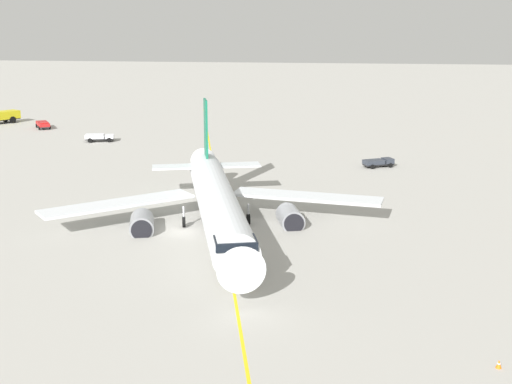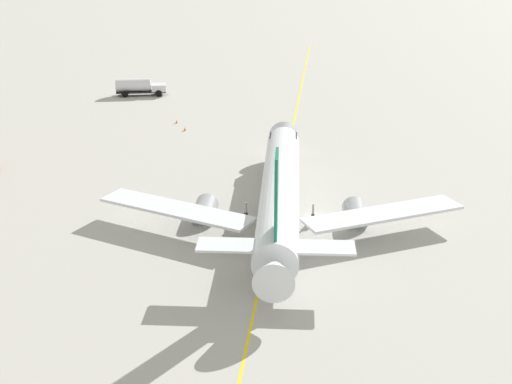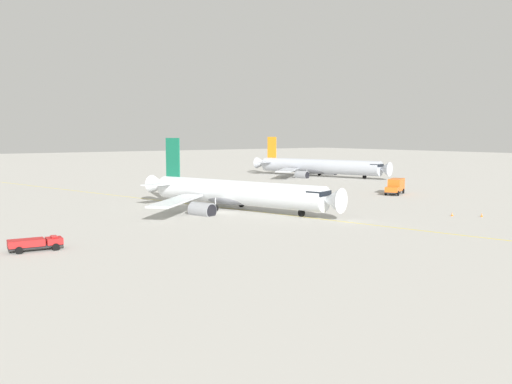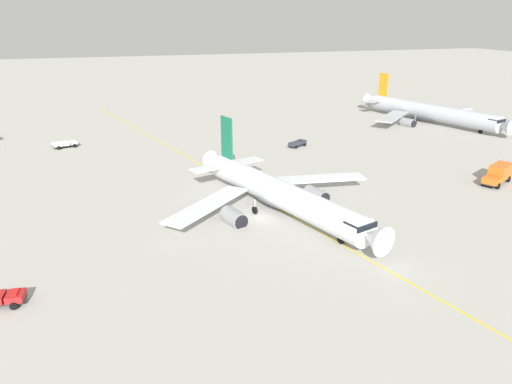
{
  "view_description": "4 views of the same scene",
  "coord_description": "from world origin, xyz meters",
  "px_view_note": "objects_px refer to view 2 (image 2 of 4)",
  "views": [
    {
      "loc": [
        -62.13,
        -16.74,
        20.06
      ],
      "look_at": [
        3.22,
        -6.82,
        3.47
      ],
      "focal_mm": 47.02,
      "sensor_mm": 36.0,
      "label": 1
    },
    {
      "loc": [
        63.98,
        17.43,
        28.83
      ],
      "look_at": [
        4.59,
        -4.45,
        4.03
      ],
      "focal_mm": 50.22,
      "sensor_mm": 36.0,
      "label": 2
    },
    {
      "loc": [
        -73.33,
        46.76,
        12.23
      ],
      "look_at": [
        -2.79,
        -4.7,
        3.13
      ],
      "focal_mm": 39.13,
      "sensor_mm": 36.0,
      "label": 3
    },
    {
      "loc": [
        -58.94,
        19.66,
        26.68
      ],
      "look_at": [
        1.46,
        0.07,
        3.24
      ],
      "focal_mm": 33.53,
      "sensor_mm": 36.0,
      "label": 4
    }
  ],
  "objects_px": {
    "safety_cone_near": "(185,129)",
    "safety_cone_mid": "(177,121)",
    "airliner_main": "(280,195)",
    "fuel_tanker_truck": "(139,86)"
  },
  "relations": [
    {
      "from": "safety_cone_mid",
      "to": "airliner_main",
      "type": "bearing_deg",
      "value": 41.92
    },
    {
      "from": "safety_cone_near",
      "to": "fuel_tanker_truck",
      "type": "bearing_deg",
      "value": -135.1
    },
    {
      "from": "safety_cone_near",
      "to": "safety_cone_mid",
      "type": "distance_m",
      "value": 4.18
    },
    {
      "from": "fuel_tanker_truck",
      "to": "safety_cone_near",
      "type": "xyz_separation_m",
      "value": [
        16.34,
        16.28,
        -1.29
      ]
    },
    {
      "from": "safety_cone_near",
      "to": "airliner_main",
      "type": "bearing_deg",
      "value": 41.87
    },
    {
      "from": "fuel_tanker_truck",
      "to": "safety_cone_mid",
      "type": "relative_size",
      "value": 15.42
    },
    {
      "from": "fuel_tanker_truck",
      "to": "safety_cone_mid",
      "type": "distance_m",
      "value": 18.94
    },
    {
      "from": "safety_cone_near",
      "to": "safety_cone_mid",
      "type": "xyz_separation_m",
      "value": [
        -3.09,
        -2.81,
        0.0
      ]
    },
    {
      "from": "airliner_main",
      "to": "fuel_tanker_truck",
      "type": "distance_m",
      "value": 56.79
    },
    {
      "from": "fuel_tanker_truck",
      "to": "safety_cone_mid",
      "type": "bearing_deg",
      "value": -70.89
    }
  ]
}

